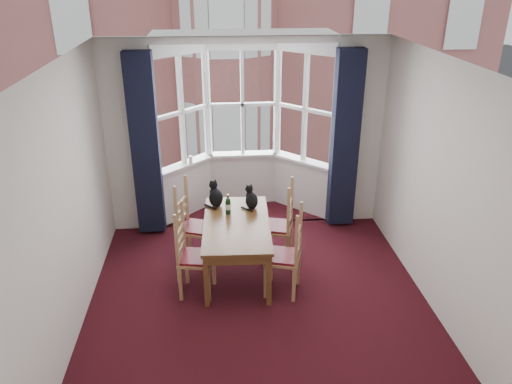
{
  "coord_description": "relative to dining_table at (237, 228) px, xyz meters",
  "views": [
    {
      "loc": [
        -0.47,
        -4.64,
        3.63
      ],
      "look_at": [
        0.04,
        1.05,
        1.05
      ],
      "focal_mm": 35.0,
      "sensor_mm": 36.0,
      "label": 1
    }
  ],
  "objects": [
    {
      "name": "curtain_right",
      "position": [
        1.64,
        1.19,
        0.71
      ],
      "size": [
        0.38,
        0.22,
        2.6
      ],
      "primitive_type": "cube",
      "color": "black",
      "rests_on": "floor"
    },
    {
      "name": "wall_right",
      "position": [
        2.22,
        -0.88,
        0.76
      ],
      "size": [
        0.0,
        4.5,
        4.5
      ],
      "primitive_type": "plane",
      "rotation": [
        1.57,
        0.0,
        -1.57
      ],
      "color": "silver",
      "rests_on": "floor"
    },
    {
      "name": "chair_right_far",
      "position": [
        0.62,
        0.26,
        -0.17
      ],
      "size": [
        0.5,
        0.51,
        0.92
      ],
      "color": "#A77E51",
      "rests_on": "floor"
    },
    {
      "name": "wall_back_pier_left",
      "position": [
        -1.43,
        1.37,
        0.76
      ],
      "size": [
        0.7,
        0.12,
        2.8
      ],
      "primitive_type": "cube",
      "color": "silver",
      "rests_on": "floor"
    },
    {
      "name": "candle_tall",
      "position": [
        -0.61,
        1.72,
        0.29
      ],
      "size": [
        0.06,
        0.06,
        0.12
      ],
      "primitive_type": "cylinder",
      "color": "white",
      "rests_on": "bay_window"
    },
    {
      "name": "chair_left_far",
      "position": [
        -0.61,
        0.38,
        -0.17
      ],
      "size": [
        0.52,
        0.53,
        0.92
      ],
      "color": "#A77E51",
      "rests_on": "floor"
    },
    {
      "name": "wall_back_pier_right",
      "position": [
        1.87,
        1.37,
        0.76
      ],
      "size": [
        0.7,
        0.12,
        2.8
      ],
      "primitive_type": "cube",
      "color": "silver",
      "rests_on": "floor"
    },
    {
      "name": "ceiling",
      "position": [
        0.22,
        -0.88,
        2.16
      ],
      "size": [
        4.5,
        4.5,
        0.0
      ],
      "primitive_type": "plane",
      "rotation": [
        3.14,
        0.0,
        0.0
      ],
      "color": "white",
      "rests_on": "floor"
    },
    {
      "name": "chair_right_near",
      "position": [
        0.61,
        -0.5,
        -0.17
      ],
      "size": [
        0.51,
        0.52,
        0.92
      ],
      "color": "#A77E51",
      "rests_on": "floor"
    },
    {
      "name": "wine_bottle",
      "position": [
        -0.09,
        0.26,
        0.2
      ],
      "size": [
        0.07,
        0.07,
        0.27
      ],
      "color": "black",
      "rests_on": "dining_table"
    },
    {
      "name": "cat_left",
      "position": [
        -0.25,
        0.52,
        0.21
      ],
      "size": [
        0.26,
        0.3,
        0.36
      ],
      "color": "black",
      "rests_on": "dining_table"
    },
    {
      "name": "wall_left",
      "position": [
        -1.78,
        -0.88,
        0.76
      ],
      "size": [
        0.0,
        4.5,
        4.5
      ],
      "primitive_type": "plane",
      "rotation": [
        1.57,
        0.0,
        1.57
      ],
      "color": "silver",
      "rests_on": "floor"
    },
    {
      "name": "curtain_left",
      "position": [
        -1.2,
        1.19,
        0.71
      ],
      "size": [
        0.38,
        0.22,
        2.6
      ],
      "primitive_type": "cube",
      "color": "black",
      "rests_on": "floor"
    },
    {
      "name": "wall_near",
      "position": [
        0.22,
        -3.13,
        0.76
      ],
      "size": [
        4.0,
        0.0,
        4.0
      ],
      "primitive_type": "plane",
      "rotation": [
        -1.57,
        0.0,
        0.0
      ],
      "color": "silver",
      "rests_on": "floor"
    },
    {
      "name": "chair_left_near",
      "position": [
        -0.59,
        -0.39,
        -0.17
      ],
      "size": [
        0.47,
        0.48,
        0.92
      ],
      "color": "#A77E51",
      "rests_on": "floor"
    },
    {
      "name": "bay_window",
      "position": [
        0.22,
        1.87,
        0.76
      ],
      "size": [
        2.76,
        0.94,
        2.8
      ],
      "color": "white",
      "rests_on": "floor"
    },
    {
      "name": "cat_right",
      "position": [
        0.22,
        0.41,
        0.2
      ],
      "size": [
        0.23,
        0.27,
        0.32
      ],
      "color": "black",
      "rests_on": "dining_table"
    },
    {
      "name": "floor",
      "position": [
        0.22,
        -0.88,
        -0.64
      ],
      "size": [
        4.5,
        4.5,
        0.0
      ],
      "primitive_type": "plane",
      "color": "black",
      "rests_on": "ground"
    },
    {
      "name": "tenement_building",
      "position": [
        0.22,
        13.13,
        0.96
      ],
      "size": [
        18.4,
        7.8,
        15.2
      ],
      "color": "#AC5F58",
      "rests_on": "street"
    },
    {
      "name": "dining_table",
      "position": [
        0.0,
        0.0,
        0.0
      ],
      "size": [
        0.88,
        1.56,
        0.72
      ],
      "color": "brown",
      "rests_on": "floor"
    },
    {
      "name": "street",
      "position": [
        0.22,
        31.37,
        -6.64
      ],
      "size": [
        80.0,
        80.0,
        0.0
      ],
      "primitive_type": "plane",
      "color": "#333335",
      "rests_on": "ground"
    }
  ]
}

